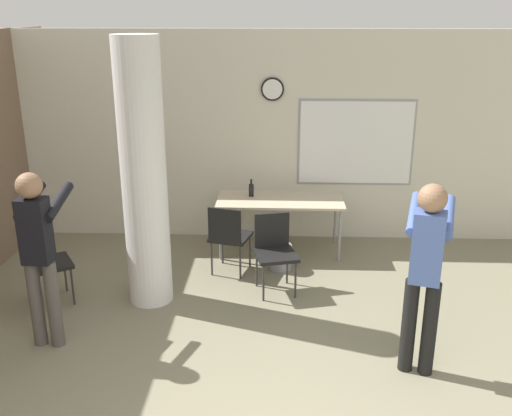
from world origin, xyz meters
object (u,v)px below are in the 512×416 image
object	(u,v)px
chair_table_front	(275,248)
bottle_on_table	(251,190)
chair_by_left_wall	(42,260)
person_playing_side	(426,265)
chair_table_left	(229,234)
person_watching_back	(39,246)
folding_table	(280,203)

from	to	relation	value
chair_table_front	bottle_on_table	bearing A→B (deg)	104.74
chair_by_left_wall	person_playing_side	size ratio (longest dim) A/B	0.51
chair_by_left_wall	chair_table_left	bearing A→B (deg)	23.17
chair_by_left_wall	person_watching_back	size ratio (longest dim) A/B	0.51
bottle_on_table	person_watching_back	xyz separation A→B (m)	(-1.81, -2.39, 0.18)
chair_table_front	chair_table_left	world-z (taller)	same
bottle_on_table	chair_table_left	xyz separation A→B (m)	(-0.23, -0.81, -0.30)
person_watching_back	bottle_on_table	bearing A→B (deg)	52.94
folding_table	chair_table_left	world-z (taller)	chair_table_left
chair_table_front	person_playing_side	bearing A→B (deg)	-49.78
folding_table	chair_table_left	size ratio (longest dim) A/B	1.86
folding_table	chair_table_front	world-z (taller)	chair_table_front
chair_by_left_wall	person_playing_side	distance (m)	3.91
folding_table	bottle_on_table	size ratio (longest dim) A/B	7.01
chair_table_front	chair_table_left	bearing A→B (deg)	144.65
bottle_on_table	chair_by_left_wall	world-z (taller)	bottle_on_table
chair_by_left_wall	chair_table_left	size ratio (longest dim) A/B	1.00
chair_table_front	person_playing_side	distance (m)	2.02
folding_table	chair_by_left_wall	xyz separation A→B (m)	(-2.53, -1.53, -0.16)
chair_table_front	person_watching_back	xyz separation A→B (m)	(-2.12, -1.20, 0.48)
bottle_on_table	chair_by_left_wall	bearing A→B (deg)	-142.82
person_playing_side	person_watching_back	distance (m)	3.40
chair_by_left_wall	person_watching_back	distance (m)	0.97
bottle_on_table	folding_table	bearing A→B (deg)	-15.28
chair_table_left	chair_table_front	bearing A→B (deg)	-35.35
chair_table_front	person_watching_back	bearing A→B (deg)	-150.55
chair_table_left	chair_by_left_wall	bearing A→B (deg)	-156.83
chair_table_front	person_watching_back	distance (m)	2.49
person_playing_side	person_watching_back	xyz separation A→B (m)	(-3.39, 0.30, -0.02)
chair_table_front	chair_table_left	size ratio (longest dim) A/B	1.00
folding_table	chair_by_left_wall	distance (m)	2.96
bottle_on_table	person_playing_side	size ratio (longest dim) A/B	0.13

